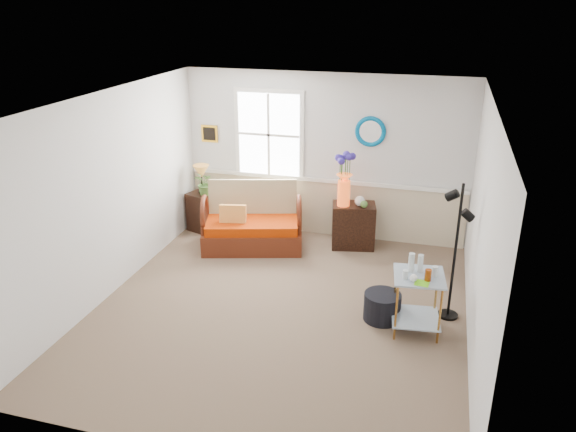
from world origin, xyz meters
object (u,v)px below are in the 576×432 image
(side_table, at_px, (417,303))
(cabinet, at_px, (353,226))
(lamp_stand, at_px, (201,211))
(loveseat, at_px, (252,217))
(floor_lamp, at_px, (455,253))
(ottoman, at_px, (382,307))

(side_table, bearing_deg, cabinet, 117.13)
(lamp_stand, height_order, cabinet, cabinet)
(loveseat, distance_m, floor_lamp, 3.25)
(loveseat, distance_m, cabinet, 1.57)
(lamp_stand, xyz_separation_m, floor_lamp, (4.00, -1.70, 0.53))
(cabinet, height_order, side_table, side_table)
(loveseat, bearing_deg, ottoman, -51.74)
(loveseat, height_order, side_table, loveseat)
(lamp_stand, distance_m, side_table, 4.20)
(loveseat, bearing_deg, lamp_stand, 141.87)
(lamp_stand, relative_size, floor_lamp, 0.38)
(loveseat, relative_size, side_table, 2.09)
(cabinet, relative_size, floor_lamp, 0.41)
(lamp_stand, height_order, ottoman, lamp_stand)
(ottoman, bearing_deg, side_table, -18.03)
(cabinet, xyz_separation_m, floor_lamp, (1.47, -1.71, 0.51))
(side_table, height_order, floor_lamp, floor_lamp)
(floor_lamp, bearing_deg, lamp_stand, 175.00)
(cabinet, distance_m, ottoman, 2.12)
(ottoman, bearing_deg, lamp_stand, 148.36)
(floor_lamp, relative_size, ottoman, 3.83)
(lamp_stand, xyz_separation_m, ottoman, (3.23, -1.99, -0.15))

